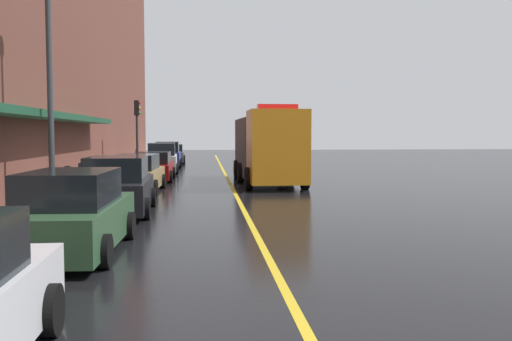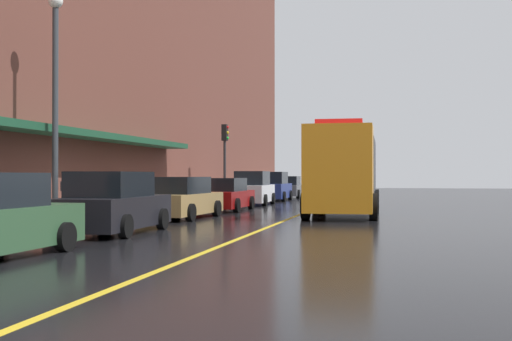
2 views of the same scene
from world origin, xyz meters
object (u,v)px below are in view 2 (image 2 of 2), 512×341
parked_car_3 (182,199)px  parked_car_2 (113,204)px  parked_car_4 (225,195)px  parking_meter_0 (94,194)px  parked_car_6 (273,187)px  parked_car_7 (288,188)px  parked_car_5 (253,189)px  parking_meter_1 (224,186)px  traffic_light_near (225,148)px  utility_truck (344,172)px  street_lamp_left (55,83)px  parking_meter_2 (64,196)px

parked_car_3 → parked_car_2: bearing=-176.3°
parked_car_4 → parking_meter_0: size_ratio=3.43×
parked_car_6 → parked_car_7: size_ratio=1.01×
parked_car_4 → parked_car_7: parked_car_7 is taller
parked_car_2 → parked_car_5: (0.02, 17.76, 0.05)m
parked_car_6 → parking_meter_1: size_ratio=3.29×
parked_car_6 → parked_car_7: bearing=-1.0°
parking_meter_0 → parked_car_7: bearing=86.9°
parked_car_4 → traffic_light_near: bearing=15.4°
parked_car_3 → parked_car_4: parked_car_3 is taller
utility_truck → street_lamp_left: size_ratio=1.32×
parked_car_2 → parked_car_3: bearing=-0.4°
parked_car_7 → street_lamp_left: size_ratio=0.62×
utility_truck → parking_meter_2: utility_truck is taller
utility_truck → parked_car_4: bearing=-109.4°
parked_car_3 → parked_car_5: parked_car_5 is taller
parked_car_4 → street_lamp_left: size_ratio=0.66×
parked_car_4 → parked_car_6: size_ratio=1.04×
street_lamp_left → parked_car_7: bearing=85.9°
parked_car_4 → utility_truck: size_ratio=0.50×
utility_truck → street_lamp_left: 12.64m
street_lamp_left → traffic_light_near: 16.70m
traffic_light_near → parked_car_6: bearing=78.5°
parked_car_4 → parked_car_5: parked_car_5 is taller
traffic_light_near → parked_car_4: bearing=-74.6°
parked_car_6 → parking_meter_1: bearing=167.3°
parked_car_2 → parked_car_6: (-0.01, 23.88, 0.05)m
parking_meter_2 → street_lamp_left: (-0.60, 0.54, 3.34)m
parking_meter_1 → traffic_light_near: traffic_light_near is taller
utility_truck → traffic_light_near: traffic_light_near is taller
parked_car_7 → parking_meter_2: (-1.48, -29.33, 0.31)m
traffic_light_near → parked_car_3: bearing=-83.4°
parked_car_7 → parking_meter_0: 27.54m
parked_car_6 → parking_meter_2: 24.06m
utility_truck → parking_meter_0: 11.00m
parking_meter_1 → parked_car_6: bearing=77.8°
parking_meter_1 → traffic_light_near: 2.10m
traffic_light_near → parking_meter_0: bearing=-90.2°
parked_car_4 → street_lamp_left: (-2.09, -11.46, 3.67)m
parking_meter_1 → parking_meter_2: (0.00, -17.30, 0.00)m
parking_meter_0 → traffic_light_near: 15.49m
parked_car_3 → parking_meter_2: (-1.30, -6.53, 0.31)m
parked_car_2 → parking_meter_2: bearing=93.8°
street_lamp_left → parked_car_5: bearing=83.2°
parking_meter_0 → utility_truck: bearing=49.1°
parked_car_2 → parked_car_3: size_ratio=0.98×
parked_car_3 → parked_car_6: size_ratio=1.10×
parked_car_3 → utility_truck: utility_truck is taller
parked_car_2 → parking_meter_0: parked_car_2 is taller
utility_truck → parked_car_5: bearing=-145.0°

